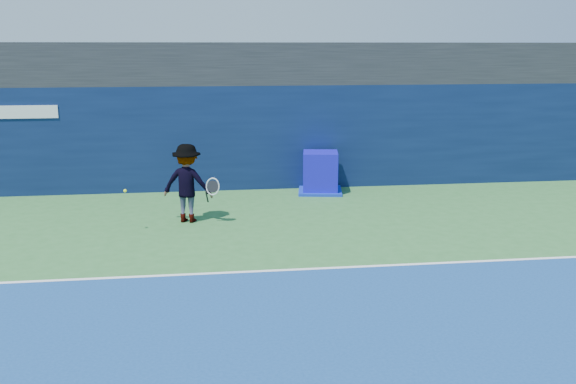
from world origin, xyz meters
The scene contains 7 objects.
ground centered at (0.00, 0.00, 0.00)m, with size 80.00×80.00×0.00m, color #306C32.
baseline centered at (0.00, 3.00, 0.01)m, with size 24.00×0.10×0.01m, color white.
stadium_band centered at (0.00, 11.50, 3.60)m, with size 36.00×3.00×1.20m, color black.
back_wall_assembly centered at (0.00, 10.50, 1.50)m, with size 36.00×1.03×3.00m.
equipment_cart centered at (2.46, 9.42, 0.53)m, with size 1.40×1.40×1.17m.
tennis_player centered at (-1.23, 6.74, 0.93)m, with size 1.44×1.03×1.87m.
tennis_ball centered at (-2.58, 5.97, 0.96)m, with size 0.07×0.07×0.07m.
Camera 1 is at (-0.81, -8.26, 4.09)m, focal length 40.00 mm.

